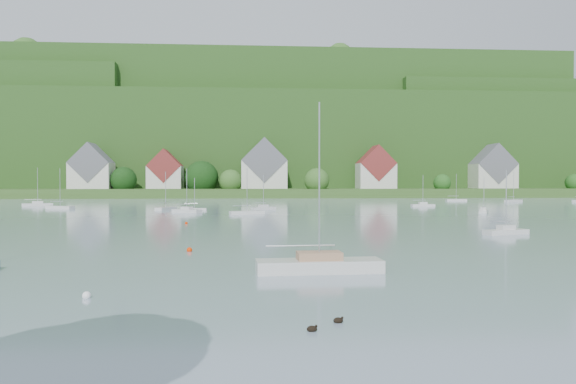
# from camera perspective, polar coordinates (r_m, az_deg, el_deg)

# --- Properties ---
(far_shore_strip) EXTENTS (600.00, 60.00, 3.00)m
(far_shore_strip) POSITION_cam_1_polar(r_m,az_deg,el_deg) (210.59, -3.92, -0.01)
(far_shore_strip) COLOR #33531F
(far_shore_strip) RESTS_ON ground
(forested_ridge) EXTENTS (620.00, 181.22, 69.89)m
(forested_ridge) POSITION_cam_1_polar(r_m,az_deg,el_deg) (279.65, -3.86, 4.66)
(forested_ridge) COLOR #153C13
(forested_ridge) RESTS_ON ground
(village_building_0) EXTENTS (14.00, 10.40, 16.00)m
(village_building_0) POSITION_cam_1_polar(r_m,az_deg,el_deg) (205.04, -19.49, 2.14)
(village_building_0) COLOR silver
(village_building_0) RESTS_ON far_shore_strip
(village_building_1) EXTENTS (12.00, 9.36, 14.00)m
(village_building_1) POSITION_cam_1_polar(r_m,az_deg,el_deg) (201.78, -12.47, 1.98)
(village_building_1) COLOR silver
(village_building_1) RESTS_ON far_shore_strip
(village_building_2) EXTENTS (16.00, 11.44, 18.00)m
(village_building_2) POSITION_cam_1_polar(r_m,az_deg,el_deg) (198.67, -2.47, 2.46)
(village_building_2) COLOR silver
(village_building_2) RESTS_ON far_shore_strip
(village_building_3) EXTENTS (13.00, 10.40, 15.50)m
(village_building_3) POSITION_cam_1_polar(r_m,az_deg,el_deg) (201.72, 8.98, 2.18)
(village_building_3) COLOR silver
(village_building_3) RESTS_ON far_shore_strip
(village_building_4) EXTENTS (15.00, 10.40, 16.50)m
(village_building_4) POSITION_cam_1_polar(r_m,az_deg,el_deg) (219.95, 20.25, 2.08)
(village_building_4) COLOR silver
(village_building_4) RESTS_ON far_shore_strip
(near_sailboat_2) EXTENTS (7.97, 2.62, 10.61)m
(near_sailboat_2) POSITION_cam_1_polar(r_m,az_deg,el_deg) (35.04, 3.21, -7.39)
(near_sailboat_2) COLOR silver
(near_sailboat_2) RESTS_ON ground
(near_sailboat_3) EXTENTS (5.30, 2.89, 6.89)m
(near_sailboat_3) POSITION_cam_1_polar(r_m,az_deg,el_deg) (63.89, 21.44, -3.70)
(near_sailboat_3) COLOR silver
(near_sailboat_3) RESTS_ON ground
(mooring_buoy_0) EXTENTS (0.45, 0.45, 0.45)m
(mooring_buoy_0) POSITION_cam_1_polar(r_m,az_deg,el_deg) (45.85, -10.07, -6.03)
(mooring_buoy_0) COLOR #F73100
(mooring_buoy_0) RESTS_ON ground
(mooring_buoy_1) EXTENTS (0.42, 0.42, 0.42)m
(mooring_buoy_1) POSITION_cam_1_polar(r_m,az_deg,el_deg) (29.25, -19.95, -10.18)
(mooring_buoy_1) COLOR white
(mooring_buoy_1) RESTS_ON ground
(mooring_buoy_3) EXTENTS (0.38, 0.38, 0.38)m
(mooring_buoy_3) POSITION_cam_1_polar(r_m,az_deg,el_deg) (74.99, -10.38, -3.24)
(mooring_buoy_3) COLOR #F73100
(mooring_buoy_3) RESTS_ON ground
(duck_pair) EXTENTS (1.62, 1.45, 0.29)m
(duck_pair) POSITION_cam_1_polar(r_m,az_deg,el_deg) (22.35, 3.88, -13.40)
(duck_pair) COLOR black
(duck_pair) RESTS_ON ground
(far_sailboat_cluster) EXTENTS (201.18, 63.20, 8.71)m
(far_sailboat_cluster) POSITION_cam_1_polar(r_m,az_deg,el_deg) (127.79, 1.46, -1.25)
(far_sailboat_cluster) COLOR silver
(far_sailboat_cluster) RESTS_ON ground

